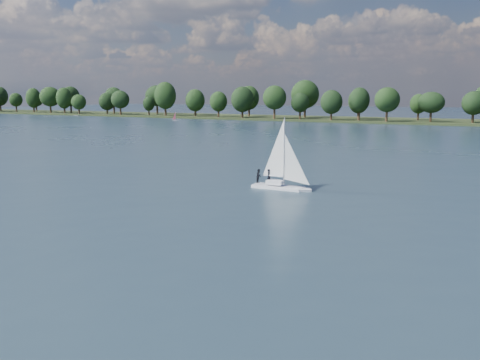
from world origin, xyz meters
name	(u,v)px	position (x,y,z in m)	size (l,w,h in m)	color
ground	(350,148)	(0.00, 100.00, 0.00)	(700.00, 700.00, 0.00)	#233342
far_shore	(435,122)	(0.00, 212.00, 0.00)	(660.00, 40.00, 1.50)	black
sailboat	(278,168)	(6.40, 49.70, 2.48)	(6.78, 1.96, 8.89)	white
dinghy_pink	(176,118)	(-97.80, 176.68, 0.90)	(2.40, 2.31, 3.83)	silver
pontoon	(78,116)	(-168.92, 192.20, 0.00)	(4.00, 2.00, 0.50)	#4F5153
treeline	(428,101)	(-2.47, 208.25, 8.14)	(563.03, 74.01, 18.68)	black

